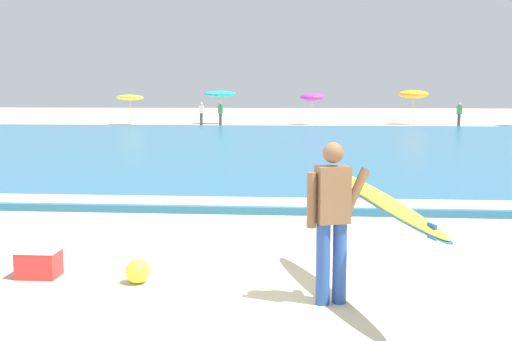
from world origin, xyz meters
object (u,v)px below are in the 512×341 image
Objects in this scene: beach_umbrella_0 at (130,98)px; beachgoer_near_row_right at (201,113)px; surfer_with_board at (355,207)px; cooler_box at (39,262)px; beach_umbrella_3 at (413,94)px; beachgoer_near_row_left at (220,113)px; beach_umbrella_2 at (312,97)px; beach_umbrella_1 at (220,94)px; beachgoer_near_row_mid at (459,114)px; beach_ball at (138,271)px.

beach_umbrella_0 reaches higher than beachgoer_near_row_right.
cooler_box is at bearing 171.31° from surfer_with_board.
beach_umbrella_0 is 4.37× the size of cooler_box.
beach_umbrella_3 reaches higher than beachgoer_near_row_left.
beach_umbrella_2 is 0.92× the size of beach_umbrella_3.
beach_umbrella_2 is at bearing 6.23° from beach_umbrella_0.
beach_umbrella_1 is 13.67m from beach_umbrella_3.
beach_umbrella_2 reaches higher than beachgoer_near_row_mid.
beach_umbrella_0 is 1.35× the size of beachgoer_near_row_mid.
beachgoer_near_row_mid and beachgoer_near_row_right have the same top height.
beachgoer_near_row_mid is at bearing 74.31° from surfer_with_board.
beachgoer_near_row_mid is 35.90m from cooler_box.
beach_umbrella_1 is 4.92× the size of cooler_box.
cooler_box is (2.42, -33.61, -0.66)m from beachgoer_near_row_left.
beach_ball is at bearing -93.99° from beach_umbrella_2.
beach_ball is at bearing -73.66° from beach_umbrella_0.
beach_umbrella_2 reaches higher than beachgoer_near_row_right.
beachgoer_near_row_right is 3.23× the size of cooler_box.
beachgoer_near_row_left and beachgoer_near_row_right have the same top height.
beachgoer_near_row_right is at bearing 98.42° from beach_ball.
cooler_box is (3.72, -33.58, -0.66)m from beachgoer_near_row_right.
beach_umbrella_1 is at bearing 71.26° from beachgoer_near_row_right.
beach_umbrella_1 reaches higher than surfer_with_board.
surfer_with_board is 1.82× the size of beachgoer_near_row_left.
beachgoer_near_row_right is at bearing 102.36° from surfer_with_board.
surfer_with_board is at bearing -70.16° from beach_umbrella_0.
beach_umbrella_0 reaches higher than beachgoer_near_row_mid.
beach_umbrella_3 reaches higher than cooler_box.
beachgoer_near_row_right is at bearing -178.90° from beachgoer_near_row_left.
beach_ball is at bearing 170.21° from surfer_with_board.
beach_umbrella_1 reaches higher than beachgoer_near_row_right.
beach_umbrella_0 is at bearing 104.44° from cooler_box.
surfer_with_board is 1.18× the size of beach_umbrella_3.
beach_ball is at bearing -83.77° from beachgoer_near_row_left.
beachgoer_near_row_left is 1.00× the size of beachgoer_near_row_right.
beachgoer_near_row_left and beachgoer_near_row_mid have the same top height.
beach_ball is (10.13, -34.55, -1.74)m from beach_umbrella_0.
beach_umbrella_0 reaches higher than beachgoer_near_row_left.
beachgoer_near_row_right is at bearing -168.69° from beach_umbrella_3.
beach_umbrella_0 reaches higher than surfer_with_board.
beach_umbrella_0 is at bearing 172.98° from beachgoer_near_row_left.
beachgoer_near_row_mid is at bearing -0.95° from beachgoer_near_row_left.
beachgoer_near_row_right is (-7.48, 34.16, -0.19)m from surfer_with_board.
beach_umbrella_0 is at bearing 177.28° from beachgoer_near_row_mid.
beach_ball is (-12.02, -33.49, -0.70)m from beachgoer_near_row_mid.
beach_ball is at bearing -109.74° from beachgoer_near_row_mid.
beachgoer_near_row_right is 5.47× the size of beach_ball.
beach_umbrella_3 is at bearing 6.08° from beach_umbrella_0.
cooler_box is at bearing -75.56° from beach_umbrella_0.
beach_umbrella_1 is at bearing -179.15° from beach_umbrella_3.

